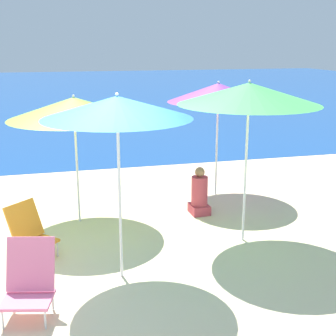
% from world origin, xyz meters
% --- Properties ---
extents(ground_plane, '(60.00, 60.00, 0.00)m').
position_xyz_m(ground_plane, '(0.00, 0.00, 0.00)').
color(ground_plane, beige).
extents(sea_water, '(60.00, 40.00, 0.01)m').
position_xyz_m(sea_water, '(0.00, 25.31, 0.00)').
color(sea_water, '#19478C').
rests_on(sea_water, ground).
extents(beach_umbrella_lime, '(2.09, 2.09, 2.10)m').
position_xyz_m(beach_umbrella_lime, '(0.11, 2.09, 1.89)').
color(beach_umbrella_lime, white).
rests_on(beach_umbrella_lime, ground).
extents(beach_umbrella_purple, '(1.91, 1.91, 2.20)m').
position_xyz_m(beach_umbrella_purple, '(2.81, 2.89, 1.99)').
color(beach_umbrella_purple, white).
rests_on(beach_umbrella_purple, ground).
extents(beach_umbrella_blue, '(1.78, 1.78, 2.33)m').
position_xyz_m(beach_umbrella_blue, '(0.49, 0.03, 2.15)').
color(beach_umbrella_blue, white).
rests_on(beach_umbrella_blue, ground).
extents(beach_umbrella_green, '(2.02, 2.02, 2.39)m').
position_xyz_m(beach_umbrella_green, '(2.44, 0.70, 2.19)').
color(beach_umbrella_green, white).
rests_on(beach_umbrella_green, ground).
extents(beach_chair_pink, '(0.63, 0.64, 0.83)m').
position_xyz_m(beach_chair_pink, '(-0.60, -0.57, 0.41)').
color(beach_chair_pink, silver).
rests_on(beach_chair_pink, ground).
extents(beach_chair_orange, '(0.73, 0.73, 0.77)m').
position_xyz_m(beach_chair_orange, '(-0.64, 0.88, 0.39)').
color(beach_chair_orange, silver).
rests_on(beach_chair_orange, ground).
extents(person_seated_near, '(0.32, 0.38, 0.83)m').
position_xyz_m(person_seated_near, '(2.16, 1.94, 0.34)').
color(person_seated_near, '#BF3F4C').
rests_on(person_seated_near, ground).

